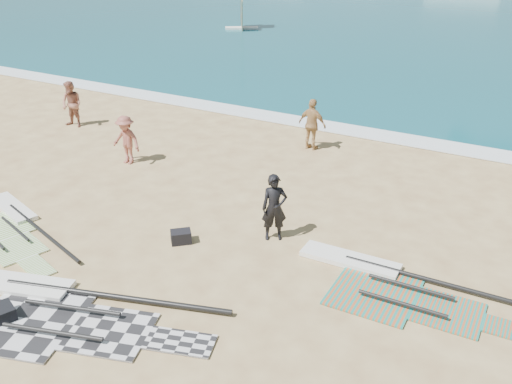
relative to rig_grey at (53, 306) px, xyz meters
The scene contains 12 objects.
ground 1.46m from the rig_grey, 50.07° to the left, with size 300.00×300.00×0.00m, color #CFB679.
surf_line 13.45m from the rig_grey, 86.01° to the left, with size 300.00×1.20×0.04m, color white.
rig_grey is the anchor object (origin of this frame).
rig_green 4.09m from the rig_grey, 151.60° to the left, with size 4.79×2.73×0.19m.
rig_orange 7.23m from the rig_grey, 35.58° to the left, with size 5.56×2.18×0.20m.
gear_bag_near 3.56m from the rig_grey, 77.89° to the left, with size 0.50×0.36×0.32m, color black.
gear_bag_far 0.94m from the rig_grey, 128.58° to the right, with size 0.51×0.36×0.31m, color black.
person_wetsuit 5.55m from the rig_grey, 60.74° to the left, with size 0.63×0.42×1.74m, color black.
beachgoer_left 11.94m from the rig_grey, 132.99° to the left, with size 0.86×0.67×1.77m, color #A06451.
beachgoer_mid 7.88m from the rig_grey, 119.22° to the left, with size 1.05×0.60×1.63m, color #965246.
beachgoer_back 11.05m from the rig_grey, 85.01° to the left, with size 1.06×0.44×1.81m, color tan.
windsurfer_left 33.57m from the rig_grey, 113.62° to the left, with size 2.41×2.52×4.41m.
Camera 1 is at (7.43, -7.51, 7.30)m, focal length 40.00 mm.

